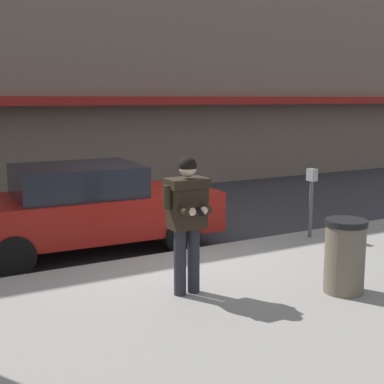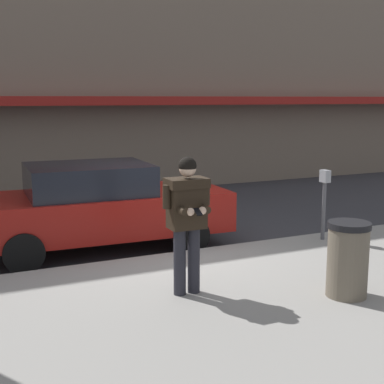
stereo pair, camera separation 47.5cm
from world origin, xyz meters
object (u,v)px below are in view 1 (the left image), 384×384
Objects in this scene: trash_bin at (345,256)px; parking_meter at (311,193)px; man_texting_on_phone at (187,211)px; parked_sedan_mid at (86,207)px.

parking_meter is at bearing 57.37° from trash_bin.
man_texting_on_phone is 3.67m from parking_meter.
parked_sedan_mid is 4.67× the size of trash_bin.
man_texting_on_phone reaches higher than parked_sedan_mid.
man_texting_on_phone is at bearing 152.56° from trash_bin.
man_texting_on_phone is 1.42× the size of parking_meter.
man_texting_on_phone reaches higher than trash_bin.
parked_sedan_mid is 4.53m from trash_bin.
trash_bin is (-1.53, -2.39, -0.34)m from parking_meter.
parked_sedan_mid is at bearing 157.25° from parking_meter.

